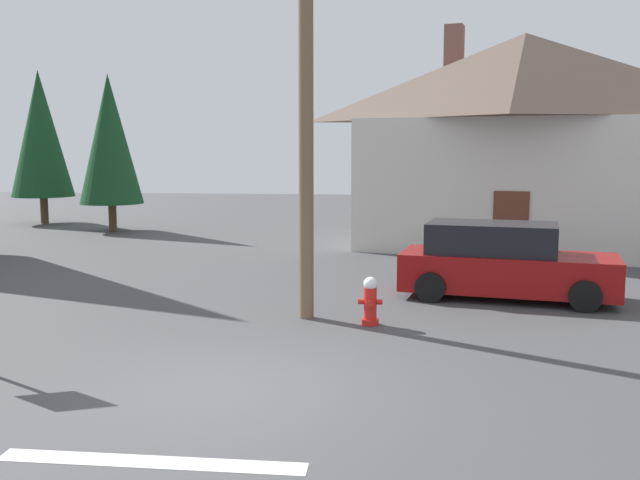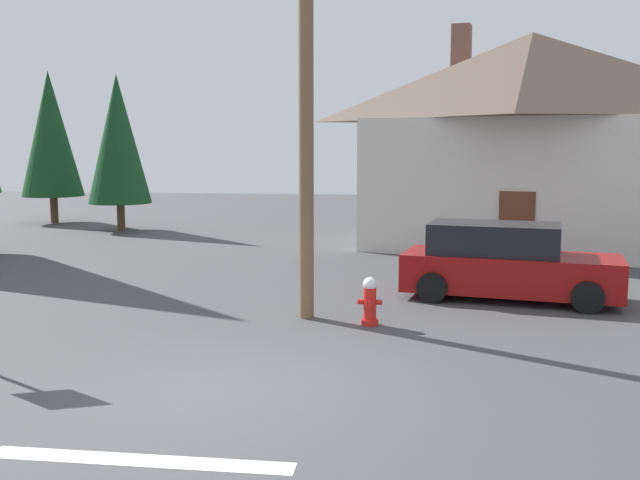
{
  "view_description": "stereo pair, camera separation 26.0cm",
  "coord_description": "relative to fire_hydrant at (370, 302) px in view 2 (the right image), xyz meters",
  "views": [
    {
      "loc": [
        2.24,
        -9.1,
        3.25
      ],
      "look_at": [
        0.79,
        4.03,
        1.52
      ],
      "focal_mm": 39.96,
      "sensor_mm": 36.0,
      "label": 1
    },
    {
      "loc": [
        2.49,
        -9.07,
        3.25
      ],
      "look_at": [
        0.79,
        4.03,
        1.52
      ],
      "focal_mm": 39.96,
      "sensor_mm": 36.0,
      "label": 2
    }
  ],
  "objects": [
    {
      "name": "lane_stop_bar",
      "position": [
        -2.03,
        -6.03,
        -0.43
      ],
      "size": [
        3.27,
        0.3,
        0.01
      ],
      "primitive_type": "cube",
      "rotation": [
        0.0,
        0.0,
        0.0
      ],
      "color": "silver",
      "rests_on": "ground"
    },
    {
      "name": "ground_plane",
      "position": [
        -1.75,
        -3.72,
        -0.49
      ],
      "size": [
        80.0,
        80.0,
        0.1
      ],
      "primitive_type": "cube",
      "color": "#424244"
    },
    {
      "name": "parked_car",
      "position": [
        2.75,
        2.66,
        0.34
      ],
      "size": [
        4.76,
        2.64,
        1.63
      ],
      "color": "maroon",
      "rests_on": "ground"
    },
    {
      "name": "house",
      "position": [
        4.39,
        10.68,
        3.1
      ],
      "size": [
        11.58,
        8.34,
        7.34
      ],
      "color": "beige",
      "rests_on": "ground"
    },
    {
      "name": "pine_tree_tall_left",
      "position": [
        -14.59,
        16.07,
        3.37
      ],
      "size": [
        2.59,
        2.59,
        6.47
      ],
      "color": "#4C3823",
      "rests_on": "ground"
    },
    {
      "name": "utility_pole",
      "position": [
        -1.24,
        0.41,
        4.44
      ],
      "size": [
        1.6,
        0.28,
        9.39
      ],
      "color": "brown",
      "rests_on": "ground"
    },
    {
      "name": "pine_tree_mid_left",
      "position": [
        -10.55,
        13.65,
        3.11
      ],
      "size": [
        2.41,
        2.41,
        6.03
      ],
      "color": "#4C3823",
      "rests_on": "ground"
    },
    {
      "name": "fire_hydrant",
      "position": [
        0.0,
        0.0,
        0.0
      ],
      "size": [
        0.45,
        0.38,
        0.89
      ],
      "color": "red",
      "rests_on": "ground"
    }
  ]
}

